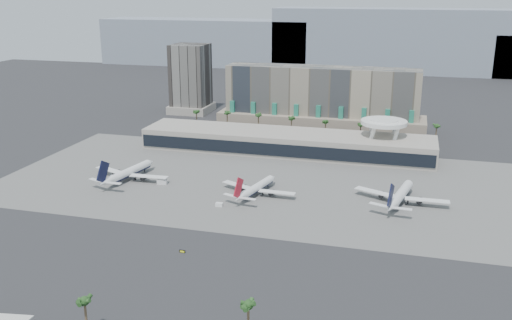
% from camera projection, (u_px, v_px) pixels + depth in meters
% --- Properties ---
extents(ground, '(900.00, 900.00, 0.00)m').
position_uv_depth(ground, '(229.00, 224.00, 234.95)').
color(ground, '#232326').
rests_on(ground, ground).
extents(apron_pad, '(260.00, 130.00, 0.06)m').
position_uv_depth(apron_pad, '(263.00, 181.00, 285.68)').
color(apron_pad, '#5B5B59').
rests_on(apron_pad, ground).
extents(mountain_ridge, '(680.00, 60.00, 70.00)m').
position_uv_depth(mountain_ridge, '(378.00, 44.00, 652.78)').
color(mountain_ridge, gray).
rests_on(mountain_ridge, ground).
extents(hotel, '(140.00, 30.00, 42.00)m').
position_uv_depth(hotel, '(321.00, 104.00, 388.42)').
color(hotel, gray).
rests_on(hotel, ground).
extents(office_tower, '(30.00, 30.00, 52.00)m').
position_uv_depth(office_tower, '(191.00, 83.00, 436.71)').
color(office_tower, black).
rests_on(office_tower, ground).
extents(terminal, '(170.00, 32.50, 14.50)m').
position_uv_depth(terminal, '(286.00, 141.00, 334.37)').
color(terminal, '#B2A89C').
rests_on(terminal, ground).
extents(saucer_structure, '(26.00, 26.00, 21.89)m').
position_uv_depth(saucer_structure, '(384.00, 125.00, 322.70)').
color(saucer_structure, white).
rests_on(saucer_structure, ground).
extents(palm_row, '(157.80, 2.80, 13.10)m').
position_uv_depth(palm_row, '(309.00, 122.00, 363.88)').
color(palm_row, brown).
rests_on(palm_row, ground).
extents(airliner_left, '(42.89, 44.52, 15.48)m').
position_uv_depth(airliner_left, '(128.00, 172.00, 287.04)').
color(airliner_left, white).
rests_on(airliner_left, ground).
extents(airliner_centre, '(37.40, 38.85, 13.62)m').
position_uv_depth(airliner_centre, '(256.00, 188.00, 266.49)').
color(airliner_centre, white).
rests_on(airliner_centre, ground).
extents(airliner_right, '(42.37, 44.04, 15.37)m').
position_uv_depth(airliner_right, '(400.00, 195.00, 255.94)').
color(airliner_right, white).
rests_on(airliner_right, ground).
extents(service_vehicle_a, '(5.18, 3.27, 2.35)m').
position_uv_depth(service_vehicle_a, '(162.00, 182.00, 281.34)').
color(service_vehicle_a, silver).
rests_on(service_vehicle_a, ground).
extents(service_vehicle_b, '(3.23, 1.86, 1.66)m').
position_uv_depth(service_vehicle_b, '(219.00, 205.00, 253.14)').
color(service_vehicle_b, white).
rests_on(service_vehicle_b, ground).
extents(taxiway_sign, '(2.34, 0.48, 1.06)m').
position_uv_depth(taxiway_sign, '(182.00, 251.00, 209.15)').
color(taxiway_sign, black).
rests_on(taxiway_sign, ground).
extents(near_palm_a, '(6.00, 6.00, 11.95)m').
position_uv_depth(near_palm_a, '(85.00, 306.00, 157.68)').
color(near_palm_a, brown).
rests_on(near_palm_a, ground).
extents(near_palm_b, '(6.00, 6.00, 14.08)m').
position_uv_depth(near_palm_b, '(248.00, 310.00, 151.75)').
color(near_palm_b, brown).
rests_on(near_palm_b, ground).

